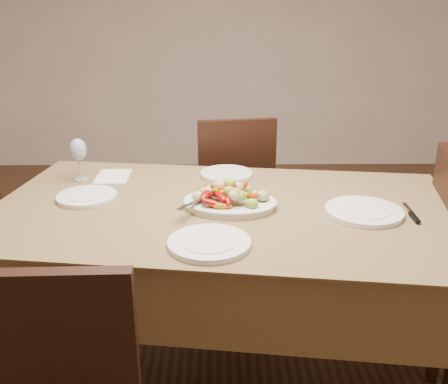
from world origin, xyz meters
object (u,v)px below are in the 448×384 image
serving_platter (230,204)px  plate_left (87,197)px  plate_right (364,212)px  chair_far (231,192)px  wine_glass (79,158)px  plate_near (209,243)px  dining_table (224,289)px  plate_far (227,174)px

serving_platter → plate_left: size_ratio=1.45×
serving_platter → plate_right: bearing=-8.1°
chair_far → wine_glass: (-0.70, -0.59, 0.39)m
plate_near → dining_table: bearing=81.3°
plate_near → chair_far: bearing=85.3°
chair_far → plate_near: bearing=76.5°
chair_far → wine_glass: 0.99m
plate_left → plate_far: 0.65m
plate_right → plate_near: size_ratio=1.06×
dining_table → plate_near: (-0.05, -0.34, 0.39)m
dining_table → chair_far: bearing=86.9°
dining_table → plate_right: bearing=-8.5°
plate_near → plate_left: bearing=139.6°
plate_near → wine_glass: size_ratio=1.36×
dining_table → plate_right: size_ratio=6.25×
chair_far → wine_glass: wine_glass is taller
plate_right → chair_far: bearing=115.8°
plate_far → wine_glass: bearing=-176.2°
dining_table → plate_right: (0.53, -0.08, 0.39)m
chair_far → serving_platter: 0.98m
plate_near → wine_glass: 0.91m
serving_platter → wine_glass: (-0.67, 0.34, 0.09)m
chair_far → plate_far: size_ratio=3.90×
dining_table → wine_glass: bearing=152.8°
chair_far → plate_far: (-0.03, -0.54, 0.29)m
plate_far → plate_near: same height
plate_right → dining_table: bearing=171.5°
plate_far → wine_glass: (-0.67, -0.04, 0.09)m
plate_far → plate_near: bearing=-95.5°
dining_table → plate_near: bearing=-98.7°
wine_glass → plate_far: bearing=3.8°
plate_left → plate_near: bearing=-40.4°
chair_far → plate_near: size_ratio=3.41×
plate_near → plate_far: bearing=84.5°
chair_far → plate_right: (0.48, -1.00, 0.29)m
dining_table → wine_glass: wine_glass is taller
plate_near → wine_glass: bearing=131.4°
plate_far → plate_near: (-0.07, -0.72, 0.00)m
wine_glass → plate_near: bearing=-48.6°
dining_table → serving_platter: size_ratio=5.19×
wine_glass → chair_far: bearing=39.9°
plate_right → plate_far: (-0.52, 0.46, 0.00)m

